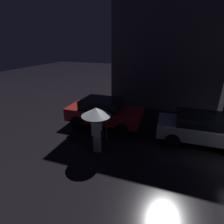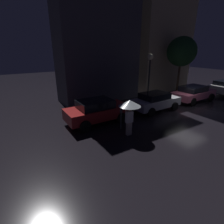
# 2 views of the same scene
# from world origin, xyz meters

# --- Properties ---
(ground_plane) EXTENTS (60.00, 60.00, 0.00)m
(ground_plane) POSITION_xyz_m (0.00, 0.00, 0.00)
(ground_plane) COLOR black
(building_facade_left) EXTENTS (7.02, 3.00, 9.28)m
(building_facade_left) POSITION_xyz_m (-4.73, 6.50, 4.64)
(building_facade_left) COLOR #3D3D47
(building_facade_left) RESTS_ON ground
(building_facade_right) EXTENTS (6.41, 3.00, 10.79)m
(building_facade_right) POSITION_xyz_m (3.03, 6.50, 5.39)
(building_facade_right) COLOR gray
(building_facade_right) RESTS_ON ground
(parked_car_red) EXTENTS (4.10, 2.00, 1.52)m
(parked_car_red) POSITION_xyz_m (-7.45, 1.55, 0.81)
(parked_car_red) COLOR maroon
(parked_car_red) RESTS_ON ground
(parked_car_silver) EXTENTS (3.97, 1.93, 1.39)m
(parked_car_silver) POSITION_xyz_m (-2.56, 1.34, 0.74)
(parked_car_silver) COLOR #B7B7BF
(parked_car_silver) RESTS_ON ground
(parked_car_pink) EXTENTS (4.44, 2.01, 1.41)m
(parked_car_pink) POSITION_xyz_m (2.20, 1.34, 0.76)
(parked_car_pink) COLOR #DB6684
(parked_car_pink) RESTS_ON ground
(pedestrian_with_umbrella) EXTENTS (1.19, 1.19, 2.01)m
(pedestrian_with_umbrella) POSITION_xyz_m (-6.78, -0.92, 1.66)
(pedestrian_with_umbrella) COLOR beige
(pedestrian_with_umbrella) RESTS_ON ground
(parking_meter) EXTENTS (0.12, 0.10, 1.22)m
(parking_meter) POSITION_xyz_m (-6.70, -0.04, 0.76)
(parking_meter) COLOR #4C5154
(parking_meter) RESTS_ON ground
(street_lamp_near) EXTENTS (0.50, 0.50, 4.11)m
(street_lamp_near) POSITION_xyz_m (-1.23, 3.60, 3.12)
(street_lamp_near) COLOR black
(street_lamp_near) RESTS_ON ground
(street_tree) EXTENTS (2.70, 2.70, 5.61)m
(street_tree) POSITION_xyz_m (2.42, 3.35, 4.24)
(street_tree) COLOR #473323
(street_tree) RESTS_ON ground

